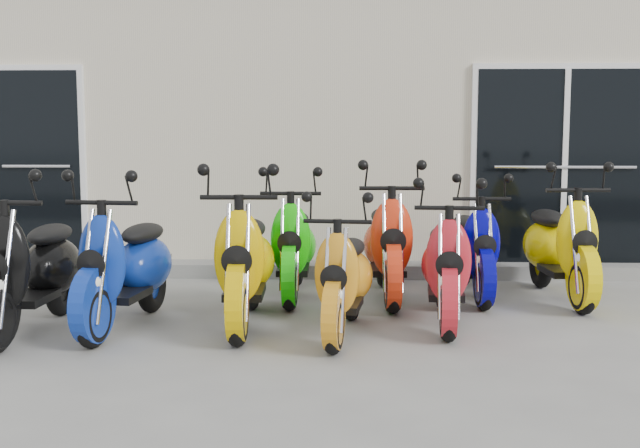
# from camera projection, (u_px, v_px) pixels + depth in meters

# --- Properties ---
(ground) EXTENTS (80.00, 80.00, 0.00)m
(ground) POSITION_uv_depth(u_px,v_px,m) (317.00, 320.00, 6.80)
(ground) COLOR gray
(ground) RESTS_ON ground
(building) EXTENTS (14.00, 6.00, 3.20)m
(building) POSITION_uv_depth(u_px,v_px,m) (331.00, 129.00, 11.77)
(building) COLOR beige
(building) RESTS_ON ground
(roof_cap) EXTENTS (14.20, 6.20, 0.16)m
(roof_cap) POSITION_uv_depth(u_px,v_px,m) (332.00, 12.00, 11.57)
(roof_cap) COLOR #3F3F42
(roof_cap) RESTS_ON building
(front_step) EXTENTS (14.00, 0.40, 0.15)m
(front_step) POSITION_uv_depth(u_px,v_px,m) (325.00, 270.00, 8.80)
(front_step) COLOR gray
(front_step) RESTS_ON ground
(door_left) EXTENTS (1.07, 0.08, 2.22)m
(door_left) POSITION_uv_depth(u_px,v_px,m) (38.00, 160.00, 8.92)
(door_left) COLOR black
(door_left) RESTS_ON front_step
(door_right) EXTENTS (2.02, 0.08, 2.22)m
(door_right) POSITION_uv_depth(u_px,v_px,m) (564.00, 161.00, 8.71)
(door_right) COLOR black
(door_right) RESTS_ON front_step
(scooter_front_black) EXTENTS (0.73, 1.83, 1.33)m
(scooter_front_black) POSITION_uv_depth(u_px,v_px,m) (31.00, 250.00, 6.33)
(scooter_front_black) COLOR black
(scooter_front_black) RESTS_ON ground
(scooter_front_blue) EXTENTS (0.87, 1.85, 1.32)m
(scooter_front_blue) POSITION_uv_depth(u_px,v_px,m) (125.00, 248.00, 6.46)
(scooter_front_blue) COLOR #0F2F9F
(scooter_front_blue) RESTS_ON ground
(scooter_front_orange_a) EXTENTS (0.74, 1.87, 1.36)m
(scooter_front_orange_a) POSITION_uv_depth(u_px,v_px,m) (245.00, 244.00, 6.53)
(scooter_front_orange_a) COLOR #DFB001
(scooter_front_orange_a) RESTS_ON ground
(scooter_front_orange_b) EXTENTS (0.77, 1.64, 1.17)m
(scooter_front_orange_b) POSITION_uv_depth(u_px,v_px,m) (344.00, 262.00, 6.24)
(scooter_front_orange_b) COLOR orange
(scooter_front_orange_b) RESTS_ON ground
(scooter_front_red) EXTENTS (0.75, 1.73, 1.25)m
(scooter_front_red) POSITION_uv_depth(u_px,v_px,m) (446.00, 250.00, 6.61)
(scooter_front_red) COLOR red
(scooter_front_red) RESTS_ON ground
(scooter_back_green) EXTENTS (0.65, 1.74, 1.28)m
(scooter_back_green) POSITION_uv_depth(u_px,v_px,m) (293.00, 231.00, 7.66)
(scooter_back_green) COLOR #14D109
(scooter_back_green) RESTS_ON ground
(scooter_back_red) EXTENTS (0.71, 1.84, 1.35)m
(scooter_back_red) POSITION_uv_depth(u_px,v_px,m) (388.00, 229.00, 7.58)
(scooter_back_red) COLOR red
(scooter_back_red) RESTS_ON ground
(scooter_back_blue) EXTENTS (0.66, 1.67, 1.22)m
(scooter_back_blue) POSITION_uv_depth(u_px,v_px,m) (473.00, 235.00, 7.64)
(scooter_back_blue) COLOR #040192
(scooter_back_blue) RESTS_ON ground
(scooter_back_yellow) EXTENTS (0.79, 1.85, 1.33)m
(scooter_back_yellow) POSITION_uv_depth(u_px,v_px,m) (561.00, 230.00, 7.53)
(scooter_back_yellow) COLOR #F2D301
(scooter_back_yellow) RESTS_ON ground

